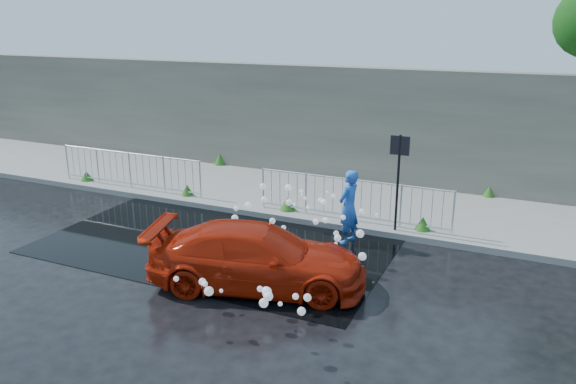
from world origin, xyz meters
name	(u,v)px	position (x,y,z in m)	size (l,w,h in m)	color
ground	(177,254)	(0.00, 0.00, 0.00)	(90.00, 90.00, 0.00)	black
pavement	(273,191)	(0.00, 5.00, 0.07)	(30.00, 4.00, 0.15)	gray
curb	(241,211)	(0.00, 3.00, 0.08)	(30.00, 0.25, 0.16)	gray
retaining_wall	(302,120)	(0.00, 7.20, 1.90)	(30.00, 0.60, 3.50)	#59564B
puddle	(219,242)	(0.50, 1.00, 0.01)	(8.00, 5.00, 0.01)	black
sign_post	(399,167)	(4.20, 3.10, 1.72)	(0.45, 0.06, 2.50)	black
railing_left	(130,169)	(-4.00, 3.35, 0.74)	(5.05, 0.05, 1.10)	silver
railing_right	(352,198)	(3.00, 3.35, 0.74)	(5.05, 0.05, 1.10)	silver
weeds	(263,186)	(-0.14, 4.60, 0.32)	(12.17, 3.93, 0.40)	#245115
water_spray	(288,237)	(2.59, 0.35, 0.71)	(3.46, 5.65, 1.03)	white
red_car	(257,257)	(2.39, -0.65, 0.62)	(1.73, 4.25, 1.23)	#AD1B06
person	(349,207)	(3.28, 2.25, 0.88)	(0.64, 0.42, 1.76)	blue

